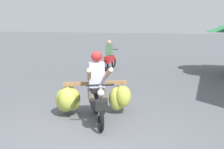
# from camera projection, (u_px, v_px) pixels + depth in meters

# --- Properties ---
(ground_plane) EXTENTS (120.00, 120.00, 0.00)m
(ground_plane) POSITION_uv_depth(u_px,v_px,m) (86.00, 136.00, 5.47)
(ground_plane) COLOR #56595E
(motorbike_main_loaded) EXTENTS (1.82, 1.84, 1.58)m
(motorbike_main_loaded) POSITION_uv_depth(u_px,v_px,m) (91.00, 96.00, 6.58)
(motorbike_main_loaded) COLOR black
(motorbike_main_loaded) RESTS_ON ground
(motorbike_distant_ahead_left) EXTENTS (0.50, 1.62, 1.40)m
(motorbike_distant_ahead_left) POSITION_uv_depth(u_px,v_px,m) (109.00, 58.00, 13.41)
(motorbike_distant_ahead_left) COLOR black
(motorbike_distant_ahead_left) RESTS_ON ground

